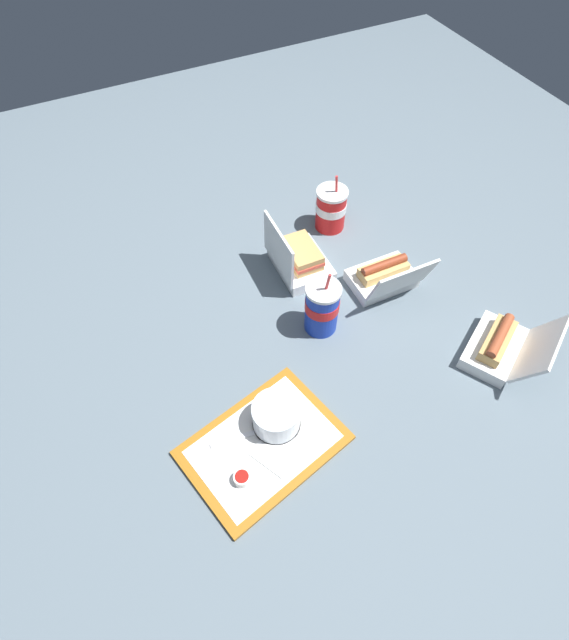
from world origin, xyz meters
TOP-DOWN VIEW (x-y plane):
  - ground_plane at (0.00, 0.00)m, footprint 3.20×3.20m
  - food_tray at (-0.22, -0.24)m, footprint 0.42×0.34m
  - cake_container at (-0.17, -0.21)m, footprint 0.12×0.12m
  - ketchup_cup at (-0.31, -0.30)m, footprint 0.04×0.04m
  - napkin_stack at (-0.20, -0.27)m, footprint 0.13×0.13m
  - plastic_fork at (-0.29, -0.20)m, footprint 0.11×0.03m
  - clamshell_hotdog_center at (0.46, -0.28)m, footprint 0.27×0.27m
  - clamshell_sandwich_back at (0.12, 0.24)m, footprint 0.16×0.20m
  - clamshell_hotdog_right at (0.32, 0.07)m, footprint 0.20×0.18m
  - soda_cup_corner at (0.30, 0.37)m, footprint 0.10×0.10m
  - soda_cup_left at (0.07, 0.01)m, footprint 0.10×0.10m

SIDE VIEW (x-z plane):
  - ground_plane at x=0.00m, z-range 0.00..0.00m
  - food_tray at x=-0.22m, z-range 0.00..0.01m
  - napkin_stack at x=-0.20m, z-range 0.01..0.02m
  - plastic_fork at x=-0.29m, z-range 0.01..0.02m
  - ketchup_cup at x=-0.31m, z-range 0.01..0.04m
  - clamshell_hotdog_center at x=0.46m, z-range -0.04..0.12m
  - clamshell_hotdog_right at x=0.32m, z-range -0.04..0.12m
  - clamshell_sandwich_back at x=0.12m, z-range -0.05..0.14m
  - cake_container at x=-0.17m, z-range 0.01..0.09m
  - soda_cup_corner at x=0.30m, z-range -0.03..0.18m
  - soda_cup_left at x=0.07m, z-range -0.03..0.20m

